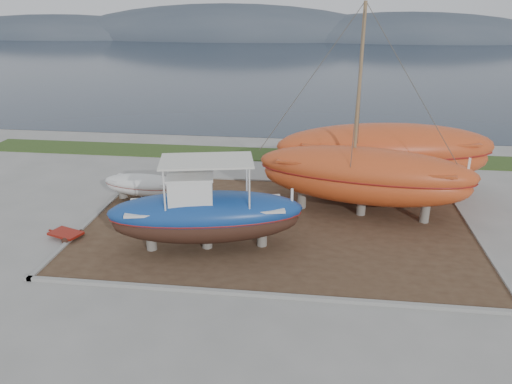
% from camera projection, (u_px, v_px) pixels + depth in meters
% --- Properties ---
extents(ground, '(140.00, 140.00, 0.00)m').
position_uv_depth(ground, '(269.00, 268.00, 20.17)').
color(ground, gray).
rests_on(ground, ground).
extents(dirt_patch, '(18.00, 12.00, 0.06)m').
position_uv_depth(dirt_patch, '(278.00, 226.00, 23.86)').
color(dirt_patch, '#422D1E').
rests_on(dirt_patch, ground).
extents(curb_frame, '(18.60, 12.60, 0.15)m').
position_uv_depth(curb_frame, '(278.00, 225.00, 23.84)').
color(curb_frame, gray).
rests_on(curb_frame, ground).
extents(grass_strip, '(44.00, 3.00, 0.08)m').
position_uv_depth(grass_strip, '(292.00, 155.00, 34.49)').
color(grass_strip, '#284219').
rests_on(grass_strip, ground).
extents(sea, '(260.00, 100.00, 0.04)m').
position_uv_depth(sea, '(311.00, 62.00, 84.89)').
color(sea, '#1A2635').
rests_on(sea, ground).
extents(mountain_ridge, '(200.00, 36.00, 20.00)m').
position_uv_depth(mountain_ridge, '(316.00, 38.00, 135.74)').
color(mountain_ridge, '#333D49').
rests_on(mountain_ridge, ground).
extents(blue_caique, '(8.63, 4.22, 3.98)m').
position_uv_depth(blue_caique, '(206.00, 205.00, 21.01)').
color(blue_caique, navy).
rests_on(blue_caique, dirt_patch).
extents(white_dinghy, '(4.61, 2.12, 1.34)m').
position_uv_depth(white_dinghy, '(144.00, 188.00, 26.63)').
color(white_dinghy, white).
rests_on(white_dinghy, dirt_patch).
extents(orange_sailboat, '(10.87, 4.84, 10.03)m').
position_uv_depth(orange_sailboat, '(369.00, 116.00, 23.22)').
color(orange_sailboat, '#B8441C').
rests_on(orange_sailboat, dirt_patch).
extents(orange_bare_hull, '(12.07, 5.04, 3.84)m').
position_uv_depth(orange_bare_hull, '(384.00, 161.00, 26.99)').
color(orange_bare_hull, '#B8441C').
rests_on(orange_bare_hull, dirt_patch).
extents(red_trailer, '(2.37, 1.72, 0.30)m').
position_uv_depth(red_trailer, '(66.00, 235.00, 22.61)').
color(red_trailer, maroon).
rests_on(red_trailer, ground).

